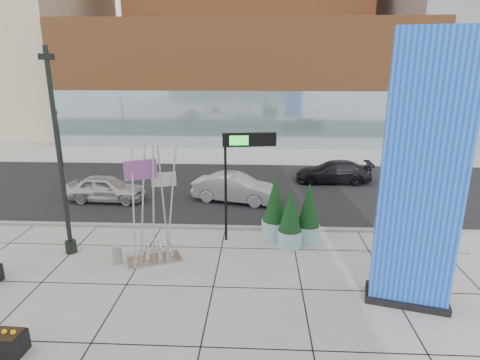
{
  "coord_description": "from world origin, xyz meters",
  "views": [
    {
      "loc": [
        2.51,
        -12.99,
        7.35
      ],
      "look_at": [
        1.76,
        2.0,
        2.93
      ],
      "focal_mm": 30.0,
      "sensor_mm": 36.0,
      "label": 1
    }
  ],
  "objects_px": {
    "lamp_post": "(62,175)",
    "car_white_west": "(106,189)",
    "overhead_street_sign": "(245,150)",
    "public_art_sculpture": "(153,232)",
    "blue_pylon": "(421,181)",
    "concrete_bollard": "(117,255)",
    "car_silver_mid": "(235,188)"
  },
  "relations": [
    {
      "from": "blue_pylon",
      "to": "car_silver_mid",
      "type": "distance_m",
      "value": 11.57
    },
    {
      "from": "overhead_street_sign",
      "to": "car_white_west",
      "type": "relative_size",
      "value": 1.11
    },
    {
      "from": "concrete_bollard",
      "to": "car_silver_mid",
      "type": "xyz_separation_m",
      "value": [
        4.04,
        7.27,
        0.41
      ]
    },
    {
      "from": "public_art_sculpture",
      "to": "car_white_west",
      "type": "bearing_deg",
      "value": 100.66
    },
    {
      "from": "lamp_post",
      "to": "public_art_sculpture",
      "type": "height_order",
      "value": "lamp_post"
    },
    {
      "from": "lamp_post",
      "to": "concrete_bollard",
      "type": "relative_size",
      "value": 11.41
    },
    {
      "from": "public_art_sculpture",
      "to": "concrete_bollard",
      "type": "xyz_separation_m",
      "value": [
        -1.34,
        -0.29,
        -0.84
      ]
    },
    {
      "from": "car_white_west",
      "to": "car_silver_mid",
      "type": "relative_size",
      "value": 0.91
    },
    {
      "from": "blue_pylon",
      "to": "public_art_sculpture",
      "type": "bearing_deg",
      "value": 179.79
    },
    {
      "from": "lamp_post",
      "to": "public_art_sculpture",
      "type": "xyz_separation_m",
      "value": [
        3.52,
        -0.5,
        -2.06
      ]
    },
    {
      "from": "car_silver_mid",
      "to": "lamp_post",
      "type": "bearing_deg",
      "value": 150.84
    },
    {
      "from": "car_silver_mid",
      "to": "blue_pylon",
      "type": "bearing_deg",
      "value": -132.39
    },
    {
      "from": "public_art_sculpture",
      "to": "overhead_street_sign",
      "type": "xyz_separation_m",
      "value": [
        3.4,
        1.98,
        2.78
      ]
    },
    {
      "from": "lamp_post",
      "to": "car_white_west",
      "type": "relative_size",
      "value": 1.9
    },
    {
      "from": "overhead_street_sign",
      "to": "car_silver_mid",
      "type": "xyz_separation_m",
      "value": [
        -0.71,
        5.0,
        -3.22
      ]
    },
    {
      "from": "blue_pylon",
      "to": "car_white_west",
      "type": "relative_size",
      "value": 1.98
    },
    {
      "from": "concrete_bollard",
      "to": "car_white_west",
      "type": "distance_m",
      "value": 7.61
    },
    {
      "from": "blue_pylon",
      "to": "lamp_post",
      "type": "xyz_separation_m",
      "value": [
        -12.25,
        2.84,
        -0.75
      ]
    },
    {
      "from": "overhead_street_sign",
      "to": "car_silver_mid",
      "type": "relative_size",
      "value": 1.01
    },
    {
      "from": "public_art_sculpture",
      "to": "concrete_bollard",
      "type": "bearing_deg",
      "value": 169.93
    },
    {
      "from": "public_art_sculpture",
      "to": "blue_pylon",
      "type": "bearing_deg",
      "value": -37.35
    },
    {
      "from": "public_art_sculpture",
      "to": "overhead_street_sign",
      "type": "bearing_deg",
      "value": 7.83
    },
    {
      "from": "lamp_post",
      "to": "concrete_bollard",
      "type": "height_order",
      "value": "lamp_post"
    },
    {
      "from": "overhead_street_sign",
      "to": "blue_pylon",
      "type": "bearing_deg",
      "value": -47.11
    },
    {
      "from": "public_art_sculpture",
      "to": "overhead_street_sign",
      "type": "relative_size",
      "value": 0.98
    },
    {
      "from": "overhead_street_sign",
      "to": "car_white_west",
      "type": "distance_m",
      "value": 9.63
    },
    {
      "from": "blue_pylon",
      "to": "lamp_post",
      "type": "distance_m",
      "value": 12.6
    },
    {
      "from": "overhead_street_sign",
      "to": "car_silver_mid",
      "type": "distance_m",
      "value": 5.99
    },
    {
      "from": "lamp_post",
      "to": "overhead_street_sign",
      "type": "height_order",
      "value": "lamp_post"
    },
    {
      "from": "lamp_post",
      "to": "overhead_street_sign",
      "type": "bearing_deg",
      "value": 12.07
    },
    {
      "from": "concrete_bollard",
      "to": "car_silver_mid",
      "type": "relative_size",
      "value": 0.15
    },
    {
      "from": "lamp_post",
      "to": "car_white_west",
      "type": "xyz_separation_m",
      "value": [
        -0.83,
        6.18,
        -2.54
      ]
    }
  ]
}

